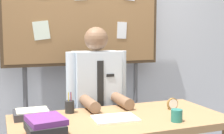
# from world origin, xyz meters

# --- Properties ---
(back_wall) EXTENTS (6.40, 0.08, 2.70)m
(back_wall) POSITION_xyz_m (0.00, 1.14, 1.35)
(back_wall) COLOR silver
(back_wall) RESTS_ON ground_plane
(desk) EXTENTS (1.54, 0.74, 0.73)m
(desk) POSITION_xyz_m (0.00, 0.00, 0.63)
(desk) COLOR #9E754C
(desk) RESTS_ON ground_plane
(person) EXTENTS (0.55, 0.56, 1.39)m
(person) POSITION_xyz_m (0.00, 0.55, 0.65)
(person) COLOR #2D2D33
(person) RESTS_ON ground_plane
(bulletin_board) EXTENTS (1.58, 0.09, 2.08)m
(bulletin_board) POSITION_xyz_m (-0.00, 0.93, 1.52)
(bulletin_board) COLOR #4C3823
(bulletin_board) RESTS_ON ground_plane
(book_stack) EXTENTS (0.24, 0.30, 0.12)m
(book_stack) POSITION_xyz_m (-0.56, -0.21, 0.79)
(book_stack) COLOR #B22D2D
(book_stack) RESTS_ON desk
(open_notebook) EXTENTS (0.32, 0.24, 0.01)m
(open_notebook) POSITION_xyz_m (-0.05, -0.02, 0.73)
(open_notebook) COLOR white
(open_notebook) RESTS_ON desk
(desk_clock) EXTENTS (0.09, 0.04, 0.09)m
(desk_clock) POSITION_xyz_m (0.48, 0.07, 0.77)
(desk_clock) COLOR olive
(desk_clock) RESTS_ON desk
(coffee_mug) EXTENTS (0.08, 0.08, 0.09)m
(coffee_mug) POSITION_xyz_m (0.33, -0.23, 0.77)
(coffee_mug) COLOR #267266
(coffee_mug) RESTS_ON desk
(pen_holder) EXTENTS (0.07, 0.07, 0.16)m
(pen_holder) POSITION_xyz_m (-0.31, 0.26, 0.78)
(pen_holder) COLOR #262626
(pen_holder) RESTS_ON desk
(paper_tray) EXTENTS (0.26, 0.20, 0.06)m
(paper_tray) POSITION_xyz_m (-0.59, 0.23, 0.76)
(paper_tray) COLOR #333338
(paper_tray) RESTS_ON desk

